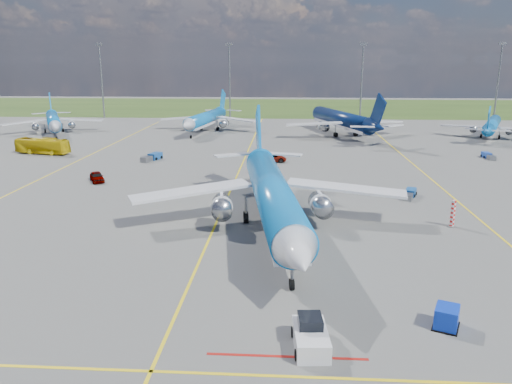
# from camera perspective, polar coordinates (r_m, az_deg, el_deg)

# --- Properties ---
(ground) EXTENTS (400.00, 400.00, 0.00)m
(ground) POSITION_cam_1_polar(r_m,az_deg,el_deg) (49.18, -5.81, -6.35)
(ground) COLOR #565653
(ground) RESTS_ON ground
(grass_strip) EXTENTS (400.00, 80.00, 0.01)m
(grass_strip) POSITION_cam_1_polar(r_m,az_deg,el_deg) (196.16, 1.30, 9.70)
(grass_strip) COLOR #2D4719
(grass_strip) RESTS_ON ground
(taxiway_lines) EXTENTS (60.25, 160.00, 0.02)m
(taxiway_lines) POSITION_cam_1_polar(r_m,az_deg,el_deg) (75.42, -2.32, 1.27)
(taxiway_lines) COLOR yellow
(taxiway_lines) RESTS_ON ground
(floodlight_masts) EXTENTS (202.20, 0.50, 22.70)m
(floodlight_masts) POSITION_cam_1_polar(r_m,az_deg,el_deg) (155.30, 4.50, 12.94)
(floodlight_masts) COLOR slate
(floodlight_masts) RESTS_ON ground
(warning_post) EXTENTS (0.50, 0.50, 3.00)m
(warning_post) POSITION_cam_1_polar(r_m,az_deg,el_deg) (58.54, 21.57, -2.30)
(warning_post) COLOR red
(warning_post) RESTS_ON ground
(bg_jet_nw) EXTENTS (38.38, 41.94, 8.88)m
(bg_jet_nw) POSITION_cam_1_polar(r_m,az_deg,el_deg) (134.52, -22.02, 6.23)
(bg_jet_nw) COLOR #0D6CBC
(bg_jet_nw) RESTS_ON ground
(bg_jet_nnw) EXTENTS (32.57, 39.82, 9.47)m
(bg_jet_nnw) POSITION_cam_1_polar(r_m,az_deg,el_deg) (128.77, -5.66, 6.90)
(bg_jet_nnw) COLOR #0D6CBC
(bg_jet_nnw) RESTS_ON ground
(bg_jet_n) EXTENTS (42.86, 49.13, 10.83)m
(bg_jet_n) POSITION_cam_1_polar(r_m,az_deg,el_deg) (123.83, 9.67, 6.44)
(bg_jet_n) COLOR #081942
(bg_jet_n) RESTS_ON ground
(bg_jet_ne) EXTENTS (34.41, 38.00, 8.11)m
(bg_jet_ne) POSITION_cam_1_polar(r_m,az_deg,el_deg) (131.19, 25.23, 5.71)
(bg_jet_ne) COLOR #0D6CBC
(bg_jet_ne) RESTS_ON ground
(main_airliner) EXTENTS (38.77, 47.60, 11.39)m
(main_airliner) POSITION_cam_1_polar(r_m,az_deg,el_deg) (53.91, 1.87, -4.34)
(main_airliner) COLOR #0D6CBC
(main_airliner) RESTS_ON ground
(pushback_tug) EXTENTS (2.38, 5.68, 1.90)m
(pushback_tug) POSITION_cam_1_polar(r_m,az_deg,el_deg) (33.16, 6.25, -16.02)
(pushback_tug) COLOR silver
(pushback_tug) RESTS_ON ground
(uld_container) EXTENTS (2.10, 2.29, 1.49)m
(uld_container) POSITION_cam_1_polar(r_m,az_deg,el_deg) (37.42, 20.95, -13.22)
(uld_container) COLOR #0D32C1
(uld_container) RESTS_ON ground
(apron_bus) EXTENTS (11.35, 5.02, 3.08)m
(apron_bus) POSITION_cam_1_polar(r_m,az_deg,el_deg) (105.67, -23.23, 4.86)
(apron_bus) COLOR #DABB0C
(apron_bus) RESTS_ON ground
(service_car_a) EXTENTS (3.66, 4.69, 1.49)m
(service_car_a) POSITION_cam_1_polar(r_m,az_deg,el_deg) (78.53, -17.73, 1.67)
(service_car_a) COLOR #999999
(service_car_a) RESTS_ON ground
(service_car_b) EXTENTS (5.66, 3.25, 1.49)m
(service_car_b) POSITION_cam_1_polar(r_m,az_deg,el_deg) (89.45, 1.80, 3.92)
(service_car_b) COLOR #999999
(service_car_b) RESTS_ON ground
(service_car_c) EXTENTS (3.52, 4.58, 1.24)m
(service_car_c) POSITION_cam_1_polar(r_m,az_deg,el_deg) (87.16, 0.52, 3.56)
(service_car_c) COLOR #999999
(service_car_c) RESTS_ON ground
(baggage_tug_w) EXTENTS (2.61, 4.40, 0.96)m
(baggage_tug_w) POSITION_cam_1_polar(r_m,az_deg,el_deg) (69.46, 17.16, -0.21)
(baggage_tug_w) COLOR #174B8F
(baggage_tug_w) RESTS_ON ground
(baggage_tug_c) EXTENTS (3.05, 5.35, 1.16)m
(baggage_tug_c) POSITION_cam_1_polar(r_m,az_deg,el_deg) (93.05, -11.77, 3.92)
(baggage_tug_c) COLOR #17488C
(baggage_tug_c) RESTS_ON ground
(baggage_tug_e) EXTENTS (1.27, 4.35, 0.97)m
(baggage_tug_e) POSITION_cam_1_polar(r_m,az_deg,el_deg) (102.29, 25.00, 3.76)
(baggage_tug_e) COLOR #1B41A4
(baggage_tug_e) RESTS_ON ground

